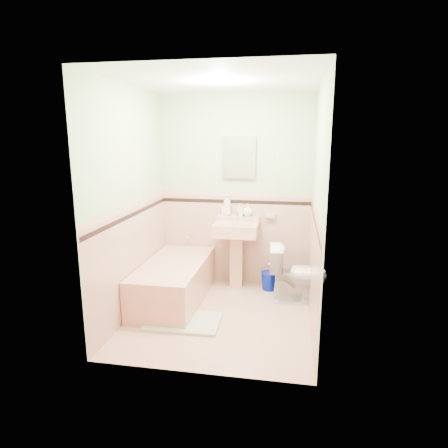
% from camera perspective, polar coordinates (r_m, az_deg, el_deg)
% --- Properties ---
extents(floor, '(2.20, 2.20, 0.00)m').
position_cam_1_polar(floor, '(4.49, -0.58, -13.25)').
color(floor, '#D8A28D').
rests_on(floor, ground).
extents(ceiling, '(2.20, 2.20, 0.00)m').
position_cam_1_polar(ceiling, '(4.08, -0.66, 20.22)').
color(ceiling, white).
rests_on(ceiling, ground).
extents(wall_back, '(2.50, 0.00, 2.50)m').
position_cam_1_polar(wall_back, '(5.18, 1.66, 4.73)').
color(wall_back, '#F5E8C7').
rests_on(wall_back, ground).
extents(wall_front, '(2.50, 0.00, 2.50)m').
position_cam_1_polar(wall_front, '(3.05, -4.46, -0.89)').
color(wall_front, '#F5E8C7').
rests_on(wall_front, ground).
extents(wall_left, '(0.00, 2.50, 2.50)m').
position_cam_1_polar(wall_left, '(4.40, -13.54, 2.98)').
color(wall_left, '#F5E8C7').
rests_on(wall_left, ground).
extents(wall_right, '(0.00, 2.50, 2.50)m').
position_cam_1_polar(wall_right, '(4.04, 13.46, 2.15)').
color(wall_right, '#F5E8C7').
rests_on(wall_right, ground).
extents(wainscot_back, '(2.00, 0.00, 2.00)m').
position_cam_1_polar(wainscot_back, '(5.29, 1.60, -2.27)').
color(wainscot_back, '#DAA692').
rests_on(wainscot_back, ground).
extents(wainscot_front, '(2.00, 0.00, 2.00)m').
position_cam_1_polar(wainscot_front, '(3.28, -4.21, -11.95)').
color(wainscot_front, '#DAA692').
rests_on(wainscot_front, ground).
extents(wainscot_left, '(0.00, 2.20, 2.20)m').
position_cam_1_polar(wainscot_left, '(4.55, -12.97, -5.13)').
color(wainscot_left, '#DAA692').
rests_on(wainscot_left, ground).
extents(wainscot_right, '(0.00, 2.20, 2.20)m').
position_cam_1_polar(wainscot_right, '(4.21, 12.84, -6.59)').
color(wainscot_right, '#DAA692').
rests_on(wainscot_right, ground).
extents(accent_back, '(2.00, 0.00, 2.00)m').
position_cam_1_polar(accent_back, '(5.18, 1.62, 3.28)').
color(accent_back, black).
rests_on(accent_back, ground).
extents(accent_front, '(2.00, 0.00, 2.00)m').
position_cam_1_polar(accent_front, '(3.10, -4.34, -3.14)').
color(accent_front, black).
rests_on(accent_front, ground).
extents(accent_left, '(0.00, 2.20, 2.20)m').
position_cam_1_polar(accent_left, '(4.42, -13.24, 1.31)').
color(accent_left, black).
rests_on(accent_left, ground).
extents(accent_right, '(0.00, 2.20, 2.20)m').
position_cam_1_polar(accent_right, '(4.07, 13.12, 0.36)').
color(accent_right, black).
rests_on(accent_right, ground).
extents(cap_back, '(2.00, 0.00, 2.00)m').
position_cam_1_polar(cap_back, '(5.16, 1.63, 4.38)').
color(cap_back, '#D89888').
rests_on(cap_back, ground).
extents(cap_front, '(2.00, 0.00, 2.00)m').
position_cam_1_polar(cap_front, '(3.08, -4.37, -1.35)').
color(cap_front, '#D89888').
rests_on(cap_front, ground).
extents(cap_left, '(0.00, 2.20, 2.20)m').
position_cam_1_polar(cap_left, '(4.40, -13.30, 2.59)').
color(cap_left, '#D89888').
rests_on(cap_left, ground).
extents(cap_right, '(0.00, 2.20, 2.20)m').
position_cam_1_polar(cap_right, '(4.05, 13.19, 1.74)').
color(cap_right, '#D89888').
rests_on(cap_right, ground).
extents(bathtub, '(0.70, 1.50, 0.45)m').
position_cam_1_polar(bathtub, '(4.84, -7.27, -8.49)').
color(bathtub, tan).
rests_on(bathtub, floor).
extents(tub_faucet, '(0.04, 0.12, 0.04)m').
position_cam_1_polar(tub_faucet, '(5.38, -5.12, -1.75)').
color(tub_faucet, silver).
rests_on(tub_faucet, wall_back).
extents(sink, '(0.56, 0.48, 0.88)m').
position_cam_1_polar(sink, '(5.11, 1.76, -4.67)').
color(sink, tan).
rests_on(sink, floor).
extents(sink_faucet, '(0.02, 0.02, 0.10)m').
position_cam_1_polar(sink_faucet, '(5.12, 2.03, 1.24)').
color(sink_faucet, silver).
rests_on(sink_faucet, sink).
extents(medicine_cabinet, '(0.43, 0.04, 0.54)m').
position_cam_1_polar(medicine_cabinet, '(5.10, 2.21, 9.69)').
color(medicine_cabinet, white).
rests_on(medicine_cabinet, wall_back).
extents(soap_dish, '(0.13, 0.08, 0.04)m').
position_cam_1_polar(soap_dish, '(5.14, 6.76, 1.20)').
color(soap_dish, tan).
rests_on(soap_dish, wall_back).
extents(soap_bottle_left, '(0.13, 0.13, 0.27)m').
position_cam_1_polar(soap_bottle_left, '(5.16, 0.46, 2.78)').
color(soap_bottle_left, '#B2B2B2').
rests_on(soap_bottle_left, sink).
extents(soap_bottle_mid, '(0.09, 0.09, 0.16)m').
position_cam_1_polar(soap_bottle_mid, '(5.15, 2.26, 2.12)').
color(soap_bottle_mid, '#B2B2B2').
rests_on(soap_bottle_mid, sink).
extents(soap_bottle_right, '(0.13, 0.13, 0.16)m').
position_cam_1_polar(soap_bottle_right, '(5.13, 3.45, 2.06)').
color(soap_bottle_right, '#B2B2B2').
rests_on(soap_bottle_right, sink).
extents(tube, '(0.04, 0.04, 0.12)m').
position_cam_1_polar(tube, '(5.18, -0.14, 1.96)').
color(tube, white).
rests_on(tube, sink).
extents(toilet, '(0.70, 0.42, 0.69)m').
position_cam_1_polar(toilet, '(4.82, 10.72, -7.16)').
color(toilet, white).
rests_on(toilet, floor).
extents(bucket, '(0.28, 0.28, 0.23)m').
position_cam_1_polar(bucket, '(5.20, 6.69, -8.24)').
color(bucket, '#02128F').
rests_on(bucket, floor).
extents(bath_mat, '(0.80, 0.55, 0.03)m').
position_cam_1_polar(bath_mat, '(4.35, -5.99, -14.00)').
color(bath_mat, '#9EAD90').
rests_on(bath_mat, floor).
extents(shoe, '(0.15, 0.08, 0.06)m').
position_cam_1_polar(shoe, '(4.36, -6.62, -13.29)').
color(shoe, '#BF1E59').
rests_on(shoe, bath_mat).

